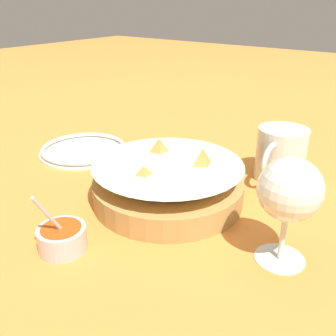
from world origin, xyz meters
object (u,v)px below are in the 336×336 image
object	(u,v)px
wine_glass	(289,194)
beer_mug	(280,156)
side_plate	(84,149)
food_basket	(168,183)
sauce_cup	(62,237)

from	to	relation	value
wine_glass	beer_mug	bearing A→B (deg)	-157.71
side_plate	wine_glass	bearing A→B (deg)	78.63
wine_glass	beer_mug	world-z (taller)	wine_glass
food_basket	sauce_cup	xyz separation A→B (m)	(0.19, -0.03, -0.01)
sauce_cup	side_plate	bearing A→B (deg)	-136.10
wine_glass	side_plate	size ratio (longest dim) A/B	0.76
beer_mug	side_plate	world-z (taller)	beer_mug
wine_glass	food_basket	bearing A→B (deg)	-100.82
wine_glass	side_plate	xyz separation A→B (m)	(-0.09, -0.47, -0.09)
side_plate	sauce_cup	bearing A→B (deg)	43.90
food_basket	sauce_cup	world-z (taller)	same
food_basket	side_plate	distance (m)	0.27
wine_glass	side_plate	bearing A→B (deg)	-101.37
sauce_cup	side_plate	size ratio (longest dim) A/B	0.51
sauce_cup	wine_glass	xyz separation A→B (m)	(-0.15, 0.24, 0.08)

